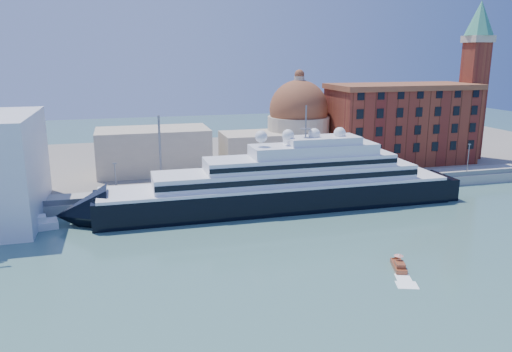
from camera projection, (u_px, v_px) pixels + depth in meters
name	position (u px, v px, depth m)	size (l,w,h in m)	color
ground	(292.00, 248.00, 89.12)	(400.00, 400.00, 0.00)	#3B665D
quay	(246.00, 192.00, 120.69)	(180.00, 10.00, 2.50)	gray
land	(215.00, 159.00, 159.18)	(260.00, 72.00, 2.00)	slate
quay_fence	(250.00, 189.00, 116.04)	(180.00, 0.10, 1.20)	slate
superyacht	(268.00, 189.00, 110.19)	(89.46, 12.40, 26.74)	black
service_barge	(26.00, 227.00, 97.64)	(12.97, 6.47, 2.79)	white
water_taxi	(399.00, 265.00, 80.30)	(3.33, 5.48, 2.47)	brown
warehouse	(401.00, 123.00, 147.80)	(43.00, 19.00, 23.25)	brown
campanile	(475.00, 71.00, 150.34)	(8.40, 8.40, 47.00)	brown
church	(247.00, 136.00, 142.25)	(66.00, 18.00, 25.50)	beige
lamp_posts	(193.00, 161.00, 113.80)	(120.80, 2.40, 18.00)	slate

